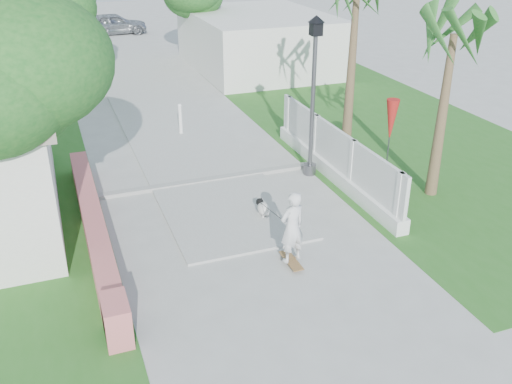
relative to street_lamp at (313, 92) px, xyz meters
name	(u,v)px	position (x,y,z in m)	size (l,w,h in m)	color
ground	(295,305)	(-2.90, -5.50, -2.43)	(90.00, 90.00, 0.00)	#B7B7B2
path_strip	(129,68)	(-2.90, 14.50, -2.40)	(3.20, 36.00, 0.06)	#B7B7B2
curb	(208,180)	(-2.90, 0.50, -2.38)	(6.50, 0.25, 0.10)	#999993
grass_right	(386,130)	(4.10, 2.50, -2.42)	(8.00, 20.00, 0.01)	#2B6720
pink_wall	(96,234)	(-6.20, -1.95, -2.11)	(0.45, 8.20, 0.80)	#C26364
lattice_fence	(334,160)	(0.50, -0.50, -1.88)	(0.35, 7.00, 1.50)	white
building_right	(258,41)	(3.10, 12.50, -1.13)	(6.00, 8.00, 2.60)	silver
street_lamp	(313,92)	(0.00, 0.00, 0.00)	(0.44, 0.44, 4.44)	#59595E
bollard	(180,118)	(-2.70, 4.50, -1.84)	(0.14, 0.14, 1.09)	white
patio_umbrella	(391,121)	(1.90, -1.00, -0.74)	(0.36, 0.36, 2.30)	#59595E
tree_left_near	(9,93)	(-7.38, -2.52, 1.40)	(3.60, 3.60, 5.28)	#4C3826
tree_path_left	(57,0)	(-5.88, 10.48, 1.39)	(3.40, 3.40, 5.23)	#4C3826
palm_far	(356,5)	(1.70, 1.00, 2.06)	(1.80, 1.80, 5.30)	brown
palm_near	(453,44)	(2.50, -2.30, 1.53)	(1.80, 1.80, 4.70)	brown
skateboarder	(276,215)	(-2.41, -3.30, -1.66)	(0.66, 2.84, 1.70)	olive
dog	(263,208)	(-2.19, -1.94, -2.19)	(0.32, 0.63, 0.43)	white
parked_car	(114,24)	(-2.30, 23.63, -1.75)	(1.59, 3.95, 1.35)	#A6A8AE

